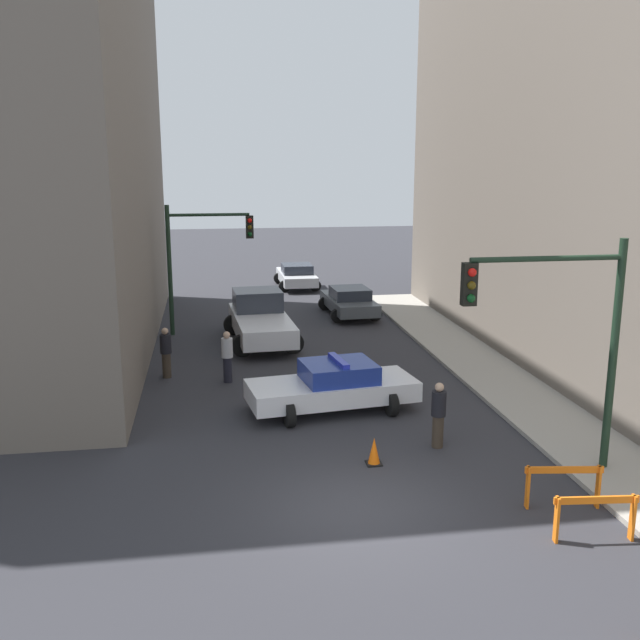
# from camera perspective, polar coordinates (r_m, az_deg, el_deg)

# --- Properties ---
(ground_plane) EXTENTS (120.00, 120.00, 0.00)m
(ground_plane) POSITION_cam_1_polar(r_m,az_deg,el_deg) (15.02, 3.05, -14.87)
(ground_plane) COLOR #2D2D33
(sidewalk_right) EXTENTS (2.40, 44.00, 0.12)m
(sidewalk_right) POSITION_cam_1_polar(r_m,az_deg,el_deg) (17.26, 24.12, -11.99)
(sidewalk_right) COLOR #9E998E
(sidewalk_right) RESTS_ON ground_plane
(traffic_light_near) EXTENTS (3.64, 0.35, 5.20)m
(traffic_light_near) POSITION_cam_1_polar(r_m,az_deg,el_deg) (16.20, 19.11, -0.18)
(traffic_light_near) COLOR black
(traffic_light_near) RESTS_ON sidewalk_right
(traffic_light_far) EXTENTS (3.44, 0.35, 5.20)m
(traffic_light_far) POSITION_cam_1_polar(r_m,az_deg,el_deg) (28.77, -9.81, 5.49)
(traffic_light_far) COLOR black
(traffic_light_far) RESTS_ON ground_plane
(police_car) EXTENTS (4.91, 2.77, 1.52)m
(police_car) POSITION_cam_1_polar(r_m,az_deg,el_deg) (20.09, 1.10, -5.31)
(police_car) COLOR white
(police_car) RESTS_ON ground_plane
(white_truck) EXTENTS (2.85, 5.51, 1.90)m
(white_truck) POSITION_cam_1_polar(r_m,az_deg,el_deg) (27.60, -4.79, 0.08)
(white_truck) COLOR silver
(white_truck) RESTS_ON ground_plane
(parked_car_near) EXTENTS (2.42, 4.38, 1.31)m
(parked_car_near) POSITION_cam_1_polar(r_m,az_deg,el_deg) (32.19, 2.35, 1.53)
(parked_car_near) COLOR #474C51
(parked_car_near) RESTS_ON ground_plane
(parked_car_mid) EXTENTS (2.30, 4.32, 1.31)m
(parked_car_mid) POSITION_cam_1_polar(r_m,az_deg,el_deg) (39.27, -1.88, 3.59)
(parked_car_mid) COLOR silver
(parked_car_mid) RESTS_ON ground_plane
(pedestrian_crossing) EXTENTS (0.45, 0.45, 1.66)m
(pedestrian_crossing) POSITION_cam_1_polar(r_m,az_deg,el_deg) (22.75, -7.43, -2.87)
(pedestrian_crossing) COLOR black
(pedestrian_crossing) RESTS_ON ground_plane
(pedestrian_corner) EXTENTS (0.44, 0.44, 1.66)m
(pedestrian_corner) POSITION_cam_1_polar(r_m,az_deg,el_deg) (23.57, -12.22, -2.51)
(pedestrian_corner) COLOR #382D23
(pedestrian_corner) RESTS_ON ground_plane
(pedestrian_sidewalk) EXTENTS (0.51, 0.51, 1.66)m
(pedestrian_sidewalk) POSITION_cam_1_polar(r_m,az_deg,el_deg) (17.82, 9.45, -7.43)
(pedestrian_sidewalk) COLOR #382D23
(pedestrian_sidewalk) RESTS_ON ground_plane
(barrier_mid) EXTENTS (1.60, 0.31, 0.90)m
(barrier_mid) POSITION_cam_1_polar(r_m,az_deg,el_deg) (14.55, 21.18, -14.03)
(barrier_mid) COLOR orange
(barrier_mid) RESTS_ON ground_plane
(barrier_back) EXTENTS (1.59, 0.37, 0.90)m
(barrier_back) POSITION_cam_1_polar(r_m,az_deg,el_deg) (15.59, 18.90, -11.99)
(barrier_back) COLOR orange
(barrier_back) RESTS_ON ground_plane
(traffic_cone) EXTENTS (0.36, 0.36, 0.66)m
(traffic_cone) POSITION_cam_1_polar(r_m,az_deg,el_deg) (16.89, 4.35, -10.44)
(traffic_cone) COLOR black
(traffic_cone) RESTS_ON ground_plane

